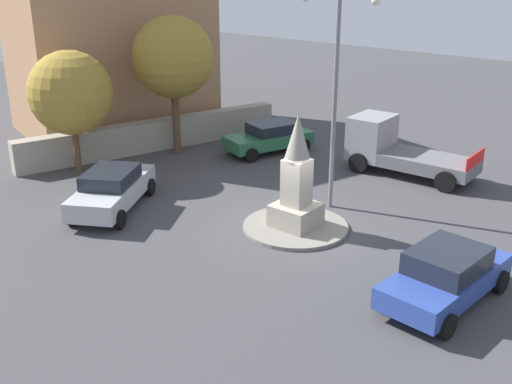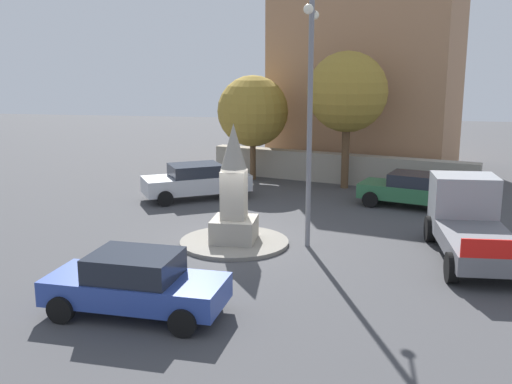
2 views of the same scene
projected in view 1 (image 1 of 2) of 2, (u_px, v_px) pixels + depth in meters
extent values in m
plane|color=#424244|center=(295.00, 228.00, 20.47)|extent=(80.00, 80.00, 0.00)
cylinder|color=gray|center=(296.00, 227.00, 20.45)|extent=(3.53, 3.53, 0.12)
cube|color=#9E9687|center=(296.00, 215.00, 20.30)|extent=(1.39, 1.39, 0.74)
cube|color=#9E9687|center=(297.00, 182.00, 19.88)|extent=(0.77, 0.77, 1.56)
cone|color=#9E9687|center=(298.00, 137.00, 19.33)|extent=(0.85, 0.85, 1.50)
cylinder|color=slate|center=(335.00, 100.00, 20.86)|extent=(0.16, 0.16, 7.83)
sphere|color=#F2EACC|center=(376.00, 1.00, 18.88)|extent=(0.28, 0.28, 0.28)
cube|color=#B7BABF|center=(113.00, 192.00, 21.83)|extent=(3.71, 4.71, 0.68)
cube|color=#1E232D|center=(111.00, 177.00, 21.57)|extent=(2.40, 2.58, 0.50)
cylinder|color=black|center=(120.00, 219.00, 20.38)|extent=(0.51, 0.66, 0.64)
cylinder|color=black|center=(72.00, 216.00, 20.65)|extent=(0.51, 0.66, 0.64)
cylinder|color=black|center=(150.00, 187.00, 23.25)|extent=(0.51, 0.66, 0.64)
cylinder|color=black|center=(108.00, 184.00, 23.51)|extent=(0.51, 0.66, 0.64)
cube|color=#2D479E|center=(445.00, 280.00, 15.96)|extent=(2.09, 4.35, 0.60)
cube|color=#1E232D|center=(448.00, 260.00, 15.73)|extent=(1.77, 2.14, 0.58)
cylinder|color=black|center=(442.00, 261.00, 17.62)|extent=(0.27, 0.66, 0.64)
cylinder|color=black|center=(501.00, 282.00, 16.48)|extent=(0.27, 0.66, 0.64)
cylinder|color=black|center=(384.00, 299.00, 15.65)|extent=(0.27, 0.66, 0.64)
cylinder|color=black|center=(447.00, 326.00, 14.51)|extent=(0.27, 0.66, 0.64)
cube|color=#2D6B42|center=(268.00, 140.00, 28.18)|extent=(2.87, 4.36, 0.58)
cube|color=#1E232D|center=(273.00, 128.00, 28.10)|extent=(2.12, 2.46, 0.49)
cylinder|color=black|center=(251.00, 155.00, 26.94)|extent=(0.42, 0.68, 0.64)
cylinder|color=black|center=(233.00, 146.00, 28.26)|extent=(0.42, 0.68, 0.64)
cylinder|color=black|center=(304.00, 145.00, 28.32)|extent=(0.42, 0.68, 0.64)
cylinder|color=black|center=(284.00, 137.00, 29.63)|extent=(0.42, 0.68, 0.64)
cube|color=gray|center=(372.00, 137.00, 26.02)|extent=(1.57, 2.03, 1.82)
cube|color=slate|center=(429.00, 163.00, 24.77)|extent=(3.80, 2.11, 0.53)
cube|color=red|center=(475.00, 159.00, 23.54)|extent=(0.13, 1.90, 0.50)
cylinder|color=black|center=(359.00, 163.00, 25.63)|extent=(0.85, 0.31, 0.84)
cylinder|color=black|center=(380.00, 152.00, 27.09)|extent=(0.85, 0.31, 0.84)
cylinder|color=black|center=(446.00, 182.00, 23.49)|extent=(0.85, 0.31, 0.84)
cylinder|color=black|center=(464.00, 168.00, 24.95)|extent=(0.85, 0.31, 0.84)
cube|color=#9E9687|center=(155.00, 135.00, 28.58)|extent=(4.30, 12.58, 1.40)
cube|color=#A87A56|center=(109.00, 35.00, 30.80)|extent=(8.86, 10.54, 9.57)
cylinder|color=brown|center=(176.00, 120.00, 27.83)|extent=(0.35, 0.35, 3.12)
sphere|color=olive|center=(173.00, 57.00, 26.81)|extent=(3.60, 3.60, 3.60)
cylinder|color=brown|center=(76.00, 147.00, 25.56)|extent=(0.29, 0.29, 2.15)
sphere|color=olive|center=(71.00, 93.00, 24.74)|extent=(3.42, 3.42, 3.42)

